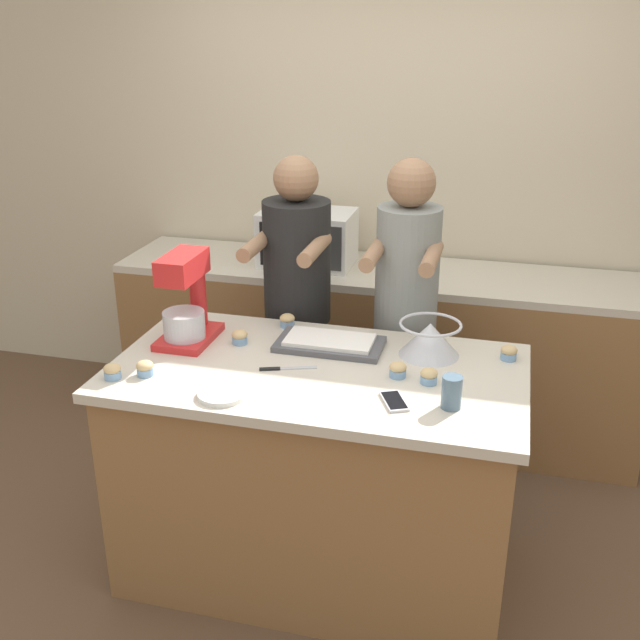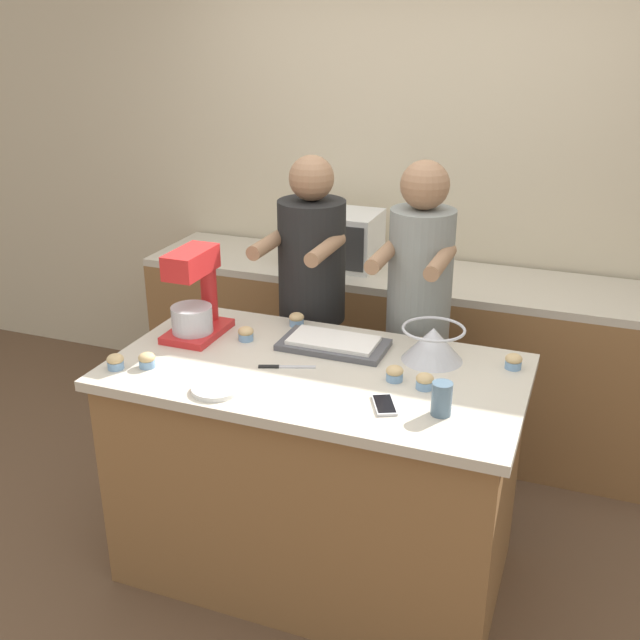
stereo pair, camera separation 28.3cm
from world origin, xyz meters
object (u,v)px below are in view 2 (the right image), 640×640
at_px(cell_phone, 384,405).
at_px(baking_tray, 333,343).
at_px(cupcake_4, 395,373).
at_px(drinking_glass, 442,399).
at_px(small_plate, 216,389).
at_px(cupcake_0, 514,361).
at_px(cupcake_2, 115,362).
at_px(mixing_bowl, 433,343).
at_px(person_right, 417,331).
at_px(cupcake_3, 297,319).
at_px(cupcake_5, 147,360).
at_px(microwave_oven, 333,238).
at_px(knife, 283,367).
at_px(stand_mixer, 195,298).
at_px(person_left, 312,319).
at_px(cupcake_1, 246,334).
at_px(cupcake_6, 425,381).

bearing_deg(cell_phone, baking_tray, 130.03).
bearing_deg(cupcake_4, drinking_glass, -41.29).
distance_m(baking_tray, small_plate, 0.57).
height_order(cupcake_0, cupcake_2, same).
height_order(mixing_bowl, baking_tray, mixing_bowl).
distance_m(mixing_bowl, cupcake_4, 0.25).
xyz_separation_m(person_right, cupcake_2, (-0.96, -0.89, 0.08)).
distance_m(cupcake_2, cupcake_4, 1.06).
bearing_deg(person_right, cupcake_4, -83.94).
distance_m(cupcake_3, cupcake_5, 0.70).
distance_m(microwave_oven, knife, 1.33).
xyz_separation_m(stand_mixer, cupcake_4, (0.89, -0.11, -0.14)).
xyz_separation_m(person_left, stand_mixer, (-0.32, -0.50, 0.24)).
relative_size(cupcake_1, cupcake_5, 1.00).
distance_m(cupcake_0, cupcake_1, 1.08).
bearing_deg(cupcake_0, person_right, 142.68).
distance_m(stand_mixer, cupcake_3, 0.45).
height_order(mixing_bowl, cupcake_1, mixing_bowl).
bearing_deg(cupcake_1, small_plate, -77.41).
distance_m(baking_tray, knife, 0.27).
distance_m(cupcake_3, cupcake_6, 0.76).
bearing_deg(drinking_glass, person_left, 134.41).
height_order(person_right, drinking_glass, person_right).
relative_size(microwave_oven, cupcake_2, 7.61).
bearing_deg(cupcake_2, microwave_oven, 78.03).
bearing_deg(cupcake_2, cupcake_6, 12.85).
height_order(microwave_oven, cupcake_4, microwave_oven).
height_order(cupcake_4, cupcake_5, same).
bearing_deg(cell_phone, drinking_glass, 4.45).
distance_m(person_left, cell_phone, 1.01).
bearing_deg(stand_mixer, person_left, 57.11).
bearing_deg(cupcake_1, cupcake_0, 6.55).
bearing_deg(person_right, small_plate, -118.91).
distance_m(baking_tray, cupcake_1, 0.37).
bearing_deg(person_right, cupcake_3, -151.81).
xyz_separation_m(baking_tray, cell_phone, (0.34, -0.40, -0.01)).
bearing_deg(cupcake_3, knife, -74.56).
xyz_separation_m(cupcake_2, cupcake_4, (1.02, 0.28, 0.00)).
xyz_separation_m(cupcake_5, cupcake_6, (1.03, 0.21, 0.00)).
bearing_deg(cupcake_5, cupcake_0, 20.45).
height_order(person_left, microwave_oven, person_left).
height_order(person_left, knife, person_left).
bearing_deg(knife, cell_phone, -19.16).
distance_m(stand_mixer, mixing_bowl, 0.99).
bearing_deg(stand_mixer, cupcake_6, -7.71).
height_order(small_plate, cupcake_0, cupcake_0).
bearing_deg(cupcake_3, cupcake_6, -30.04).
xyz_separation_m(person_right, cupcake_4, (0.06, -0.61, 0.08)).
bearing_deg(knife, cupcake_4, 6.32).
height_order(person_left, cupcake_6, person_left).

